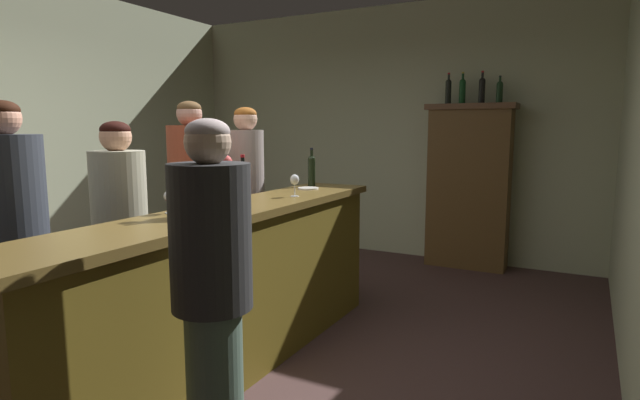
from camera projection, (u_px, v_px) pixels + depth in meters
name	position (u px, v px, depth m)	size (l,w,h in m)	color
floor	(195.00, 354.00, 3.40)	(8.59, 8.59, 0.00)	#46302E
wall_back	(381.00, 132.00, 6.14)	(5.12, 0.12, 2.91)	#B6BB97
bar_counter	(229.00, 291.00, 3.11)	(0.52, 3.05, 1.03)	brown
display_cabinet	(469.00, 183.00, 5.46)	(0.92, 0.37, 1.76)	brown
wine_bottle_malbec	(197.00, 193.00, 2.73)	(0.07, 0.07, 0.31)	#1F293B
wine_bottle_riesling	(243.00, 186.00, 2.95)	(0.07, 0.07, 0.32)	black
wine_bottle_rose	(312.00, 169.00, 4.20)	(0.06, 0.06, 0.32)	black
wine_glass_front	(171.00, 197.00, 2.85)	(0.08, 0.08, 0.13)	white
wine_glass_mid	(295.00, 180.00, 3.56)	(0.06, 0.06, 0.16)	white
wine_glass_rear	(244.00, 187.00, 3.35)	(0.08, 0.08, 0.13)	white
flower_arrangement	(217.00, 183.00, 2.82)	(0.16, 0.17, 0.42)	tan
cheese_plate	(308.00, 188.00, 4.01)	(0.16, 0.16, 0.01)	white
display_bottle_left	(448.00, 90.00, 5.44)	(0.06, 0.06, 0.33)	black
display_bottle_midleft	(462.00, 90.00, 5.37)	(0.07, 0.07, 0.33)	#123E1B
display_bottle_center	(482.00, 89.00, 5.28)	(0.07, 0.07, 0.33)	black
display_bottle_midright	(500.00, 91.00, 5.20)	(0.06, 0.06, 0.28)	#183119
patron_in_navy	(192.00, 200.00, 4.01)	(0.36, 0.36, 1.71)	#37302F
patron_near_entrance	(12.00, 240.00, 2.77)	(0.37, 0.37, 1.65)	#302725
patron_redhead	(247.00, 192.00, 4.45)	(0.31, 0.31, 1.68)	brown
patron_by_cabinet	(121.00, 229.00, 3.32)	(0.35, 0.35, 1.55)	maroon
bartender	(212.00, 292.00, 2.05)	(0.33, 0.33, 1.54)	#4B6153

